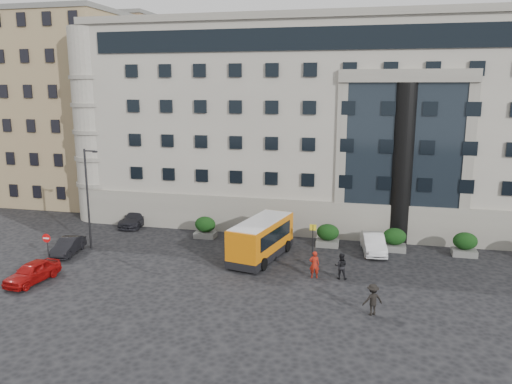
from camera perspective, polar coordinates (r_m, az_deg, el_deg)
ground at (r=34.95m, az=-3.64°, el=-9.34°), size 120.00×120.00×0.00m
civic_building at (r=53.39m, az=9.37°, el=7.88°), size 44.00×24.00×18.00m
entrance_column at (r=42.00m, az=16.37°, el=3.02°), size 1.80×1.80×13.00m
apartment_near at (r=61.18m, az=-20.40°, el=8.74°), size 14.00×14.00×20.00m
apartment_far at (r=78.19m, az=-15.03°, el=10.37°), size 13.00×13.00×22.00m
hedge_a at (r=42.86m, az=-5.82°, el=-4.00°), size 1.80×1.26×1.84m
hedge_b at (r=41.53m, az=1.02°, el=-4.47°), size 1.80×1.26×1.84m
hedge_c at (r=40.81m, az=8.20°, el=-4.89°), size 1.80×1.26×1.84m
hedge_d at (r=40.76m, az=15.53°, el=-5.24°), size 1.80×1.26×1.84m
hedge_e at (r=41.36m, az=22.77°, el=-5.51°), size 1.80×1.26×1.84m
street_lamp at (r=41.15m, az=-18.63°, el=-0.32°), size 1.16×0.18×8.00m
bus_stop_sign at (r=37.99m, az=6.51°, el=-4.87°), size 0.50×0.08×2.52m
no_entry_sign at (r=39.16m, az=-22.77°, el=-5.36°), size 0.64×0.16×2.32m
minibus at (r=37.43m, az=0.60°, el=-5.24°), size 3.87×7.37×2.93m
red_truck at (r=54.76m, az=-16.05°, el=-0.44°), size 2.61×5.03×2.62m
parked_car_a at (r=36.45m, az=-24.20°, el=-8.35°), size 2.14×4.24×1.38m
parked_car_b at (r=41.25m, az=-20.69°, el=-5.81°), size 1.91×4.01×1.27m
parked_car_c at (r=47.78m, az=-13.49°, el=-2.89°), size 1.96×4.79×1.39m
parked_car_d at (r=55.38m, az=-15.88°, el=-0.98°), size 2.88×5.26×1.40m
white_taxi at (r=39.99m, az=13.26°, el=-5.72°), size 2.19×4.72×1.50m
pedestrian_a at (r=34.15m, az=6.69°, el=-8.24°), size 0.75×0.56×1.88m
pedestrian_b at (r=34.26m, az=9.69°, el=-8.34°), size 0.89×0.70×1.80m
pedestrian_c at (r=29.51m, az=13.19°, el=-11.88°), size 1.37×1.15×1.84m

